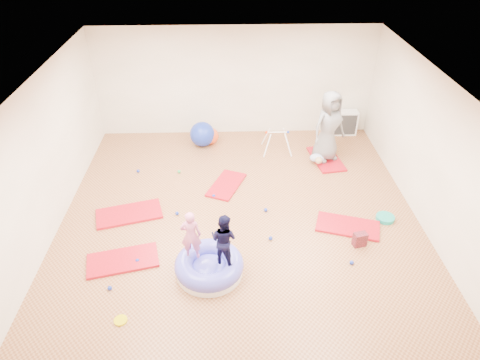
{
  "coord_description": "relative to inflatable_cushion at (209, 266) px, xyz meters",
  "views": [
    {
      "loc": [
        -0.23,
        -6.32,
        5.34
      ],
      "look_at": [
        0.0,
        0.3,
        0.9
      ],
      "focal_mm": 32.0,
      "sensor_mm": 36.0,
      "label": 1
    }
  ],
  "objects": [
    {
      "name": "yellow_toy",
      "position": [
        -1.31,
        -0.95,
        -0.13
      ],
      "size": [
        0.2,
        0.2,
        0.03
      ],
      "primitive_type": "cylinder",
      "color": "#E2D504",
      "rests_on": "ground"
    },
    {
      "name": "infant_play_gym",
      "position": [
        1.56,
        4.07,
        0.22
      ],
      "size": [
        0.71,
        0.68,
        0.55
      ],
      "rotation": [
        0.0,
        0.0,
        -0.16
      ],
      "color": "white",
      "rests_on": "ground"
    },
    {
      "name": "gym_mat_front_left",
      "position": [
        -1.52,
        0.31,
        -0.12
      ],
      "size": [
        1.32,
        0.87,
        0.05
      ],
      "primitive_type": "cube",
      "rotation": [
        0.0,
        0.0,
        0.23
      ],
      "color": "red",
      "rests_on": "ground"
    },
    {
      "name": "gym_mat_rear_right",
      "position": [
        2.72,
        3.61,
        -0.12
      ],
      "size": [
        0.78,
        1.28,
        0.05
      ],
      "primitive_type": "cube",
      "rotation": [
        0.0,
        0.0,
        1.72
      ],
      "color": "red",
      "rests_on": "ground"
    },
    {
      "name": "exercise_ball_blue",
      "position": [
        -0.28,
        4.44,
        0.17
      ],
      "size": [
        0.63,
        0.63,
        0.63
      ],
      "primitive_type": "sphere",
      "color": "#182FA5",
      "rests_on": "ground"
    },
    {
      "name": "room",
      "position": [
        0.57,
        1.16,
        1.26
      ],
      "size": [
        7.01,
        8.01,
        2.81
      ],
      "color": "#A57349",
      "rests_on": "ground"
    },
    {
      "name": "balance_disc",
      "position": [
        3.42,
        1.3,
        -0.1
      ],
      "size": [
        0.36,
        0.36,
        0.08
      ],
      "primitive_type": "cylinder",
      "color": "#159985",
      "rests_on": "ground"
    },
    {
      "name": "ball_pit_balls",
      "position": [
        -0.15,
        1.39,
        -0.11
      ],
      "size": [
        4.26,
        3.6,
        0.08
      ],
      "color": "#182FA5",
      "rests_on": "ground"
    },
    {
      "name": "cube_shelf",
      "position": [
        3.45,
        4.95,
        0.18
      ],
      "size": [
        0.64,
        0.32,
        0.64
      ],
      "color": "white",
      "rests_on": "ground"
    },
    {
      "name": "adult_caregiver",
      "position": [
        2.69,
        3.61,
        0.75
      ],
      "size": [
        0.98,
        0.84,
        1.69
      ],
      "primitive_type": "imported",
      "rotation": [
        0.0,
        0.0,
        0.44
      ],
      "color": "slate",
      "rests_on": "gym_mat_rear_right"
    },
    {
      "name": "gym_mat_right",
      "position": [
        2.63,
        1.09,
        -0.12
      ],
      "size": [
        1.31,
        0.92,
        0.05
      ],
      "primitive_type": "cube",
      "rotation": [
        0.0,
        0.0,
        -0.31
      ],
      "color": "red",
      "rests_on": "ground"
    },
    {
      "name": "inflatable_cushion",
      "position": [
        0.0,
        0.0,
        0.0
      ],
      "size": [
        1.16,
        1.16,
        0.37
      ],
      "rotation": [
        0.0,
        0.0,
        0.25
      ],
      "color": "white",
      "rests_on": "ground"
    },
    {
      "name": "gym_mat_center_back",
      "position": [
        0.31,
        2.58,
        -0.12
      ],
      "size": [
        0.93,
        1.22,
        0.05
      ],
      "primitive_type": "cube",
      "rotation": [
        0.0,
        0.0,
        1.17
      ],
      "color": "red",
      "rests_on": "ground"
    },
    {
      "name": "gym_mat_mid_left",
      "position": [
        -1.65,
        1.62,
        -0.12
      ],
      "size": [
        1.39,
        0.95,
        0.05
      ],
      "primitive_type": "cube",
      "rotation": [
        0.0,
        0.0,
        0.27
      ],
      "color": "red",
      "rests_on": "ground"
    },
    {
      "name": "backpack",
      "position": [
        2.71,
        0.58,
        -0.01
      ],
      "size": [
        0.26,
        0.19,
        0.27
      ],
      "primitive_type": "cube",
      "rotation": [
        0.0,
        0.0,
        0.23
      ],
      "color": "maroon",
      "rests_on": "ground"
    },
    {
      "name": "child_navy",
      "position": [
        0.26,
        -0.02,
        0.67
      ],
      "size": [
        0.58,
        0.54,
        0.94
      ],
      "primitive_type": "imported",
      "rotation": [
        0.0,
        0.0,
        2.63
      ],
      "color": "black",
      "rests_on": "inflatable_cushion"
    },
    {
      "name": "exercise_ball_orange",
      "position": [
        -0.09,
        4.51,
        0.08
      ],
      "size": [
        0.44,
        0.44,
        0.44
      ],
      "primitive_type": "sphere",
      "color": "#D7441A",
      "rests_on": "ground"
    },
    {
      "name": "infant",
      "position": [
        2.47,
        3.42,
        0.02
      ],
      "size": [
        0.36,
        0.37,
        0.21
      ],
      "color": "#AABBDE",
      "rests_on": "gym_mat_rear_right"
    },
    {
      "name": "child_pink",
      "position": [
        -0.27,
        0.1,
        0.66
      ],
      "size": [
        0.34,
        0.23,
        0.93
      ],
      "primitive_type": "imported",
      "rotation": [
        0.0,
        0.0,
        3.12
      ],
      "color": "pink",
      "rests_on": "inflatable_cushion"
    }
  ]
}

